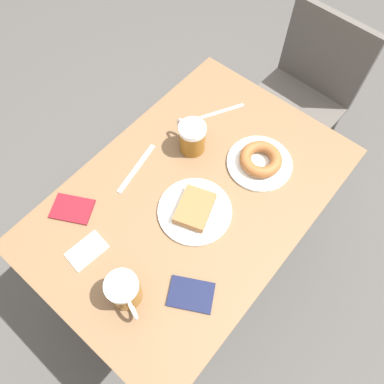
# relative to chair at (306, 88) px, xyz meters

# --- Properties ---
(ground_plane) EXTENTS (8.00, 8.00, 0.00)m
(ground_plane) POSITION_rel_chair_xyz_m (0.03, -0.85, -0.51)
(ground_plane) COLOR #474442
(table) EXTENTS (0.70, 1.04, 0.73)m
(table) POSITION_rel_chair_xyz_m (0.03, -0.85, 0.16)
(table) COLOR brown
(table) RESTS_ON ground_plane
(chair) EXTENTS (0.41, 0.41, 0.83)m
(chair) POSITION_rel_chair_xyz_m (0.00, 0.00, 0.00)
(chair) COLOR #514C47
(chair) RESTS_ON ground_plane
(plate_with_cake) EXTENTS (0.23, 0.23, 0.04)m
(plate_with_cake) POSITION_rel_chair_xyz_m (0.08, -0.89, 0.24)
(plate_with_cake) COLOR white
(plate_with_cake) RESTS_ON table
(plate_with_donut) EXTENTS (0.22, 0.22, 0.05)m
(plate_with_donut) POSITION_rel_chair_xyz_m (0.13, -0.62, 0.24)
(plate_with_donut) COLOR white
(plate_with_donut) RESTS_ON table
(beer_mug_left) EXTENTS (0.13, 0.09, 0.11)m
(beer_mug_left) POSITION_rel_chair_xyz_m (0.10, -1.21, 0.28)
(beer_mug_left) COLOR #8C5619
(beer_mug_left) RESTS_ON table
(beer_mug_center) EXTENTS (0.13, 0.09, 0.11)m
(beer_mug_center) POSITION_rel_chair_xyz_m (-0.09, -0.71, 0.28)
(beer_mug_center) COLOR #8C5619
(beer_mug_center) RESTS_ON table
(napkin_folded) EXTENTS (0.09, 0.12, 0.00)m
(napkin_folded) POSITION_rel_chair_xyz_m (-0.08, -1.20, 0.23)
(napkin_folded) COLOR white
(napkin_folded) RESTS_ON table
(fork) EXTENTS (0.10, 0.17, 0.00)m
(fork) POSITION_rel_chair_xyz_m (-0.11, -0.52, 0.22)
(fork) COLOR silver
(fork) RESTS_ON table
(knife) EXTENTS (0.06, 0.21, 0.00)m
(knife) POSITION_rel_chair_xyz_m (-0.17, -0.89, 0.22)
(knife) COLOR silver
(knife) RESTS_ON table
(passport_near_edge) EXTENTS (0.15, 0.14, 0.01)m
(passport_near_edge) POSITION_rel_chair_xyz_m (-0.22, -1.13, 0.23)
(passport_near_edge) COLOR maroon
(passport_near_edge) RESTS_ON table
(passport_far_edge) EXTENTS (0.15, 0.14, 0.01)m
(passport_far_edge) POSITION_rel_chair_xyz_m (0.24, -1.10, 0.23)
(passport_far_edge) COLOR #141938
(passport_far_edge) RESTS_ON table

